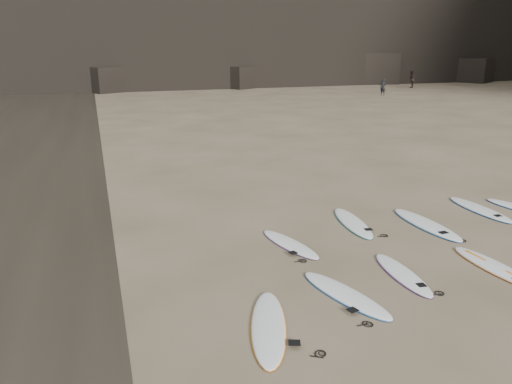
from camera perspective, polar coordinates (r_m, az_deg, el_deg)
ground at (r=12.12m, az=20.77°, el=-8.47°), size 240.00×240.00×0.00m
surfboard_0 at (r=9.30m, az=1.44°, el=-15.06°), size 1.39×2.61×0.09m
surfboard_1 at (r=10.48m, az=10.18°, el=-11.41°), size 1.26×2.50×0.09m
surfboard_2 at (r=11.61m, az=16.40°, el=-8.97°), size 0.67×2.26×0.08m
surfboard_3 at (r=12.68m, az=25.69°, el=-7.73°), size 0.72×2.51×0.09m
surfboard_5 at (r=12.72m, az=3.91°, el=-5.93°), size 1.09×2.29×0.08m
surfboard_6 at (r=14.39m, az=11.01°, el=-3.43°), size 0.93×2.58×0.09m
surfboard_7 at (r=14.79m, az=18.88°, el=-3.46°), size 0.78×2.81×0.10m
surfboard_8 at (r=16.68m, az=24.22°, el=-1.79°), size 0.63×2.59×0.09m
person_a at (r=49.53m, az=14.33°, el=11.54°), size 0.62×0.66×1.52m
person_b at (r=58.35m, az=17.33°, el=12.18°), size 1.04×1.11×1.81m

